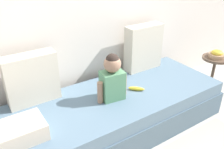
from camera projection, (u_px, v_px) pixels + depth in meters
The scene contains 10 objects.
ground_plane at pixel (113, 129), 2.58m from camera, with size 12.00×12.00×0.00m, color #B2ADA3.
back_wall at pixel (82, 11), 2.47m from camera, with size 5.64×0.10×2.31m, color silver.
couch at pixel (113, 114), 2.48m from camera, with size 2.44×0.90×0.42m.
throw_pillow_left at pixel (32, 79), 2.21m from camera, with size 0.48×0.16×0.48m, color beige.
throw_pillow_right at pixel (143, 47), 2.85m from camera, with size 0.46×0.16×0.54m, color beige.
toddler at pixel (112, 78), 2.26m from camera, with size 0.33×0.19×0.47m.
banana at pixel (136, 89), 2.48m from camera, with size 0.17×0.04×0.04m, color yellow.
folded_blanket at pixel (18, 132), 1.81m from camera, with size 0.40×0.28×0.14m, color beige.
side_table at pixel (215, 65), 3.20m from camera, with size 0.35×0.35×0.46m.
fruit_bowl at pixel (217, 54), 3.13m from camera, with size 0.21×0.21×0.10m.
Camera 1 is at (-1.12, -1.68, 1.71)m, focal length 38.26 mm.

